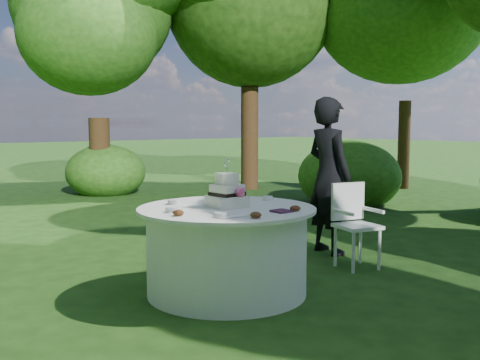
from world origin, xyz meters
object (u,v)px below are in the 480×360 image
(cake, at_px, (227,194))
(chair, at_px, (353,218))
(napkins, at_px, (281,211))
(guest, at_px, (329,176))
(table, at_px, (227,250))

(cake, relative_size, chair, 0.48)
(chair, bearing_deg, napkins, -164.08)
(guest, distance_m, table, 2.00)
(table, relative_size, chair, 1.78)
(guest, xyz_separation_m, table, (-1.87, -0.50, -0.51))
(cake, bearing_deg, guest, 14.63)
(napkins, distance_m, table, 0.66)
(table, distance_m, cake, 0.50)
(napkins, distance_m, chair, 1.49)
(napkins, height_order, chair, chair)
(napkins, relative_size, guest, 0.08)
(napkins, bearing_deg, guest, 30.67)
(table, distance_m, chair, 1.60)
(guest, distance_m, chair, 0.76)
(napkins, distance_m, cake, 0.55)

